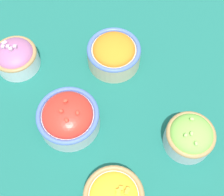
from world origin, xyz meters
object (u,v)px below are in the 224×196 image
Objects in this scene: bowl_cherry_tomatoes at (67,115)px; bowl_red_onion at (16,57)px; bowl_carrots at (114,53)px; bowl_lettuce at (190,136)px.

bowl_red_onion is (-0.22, -0.05, -0.00)m from bowl_cherry_tomatoes.
bowl_cherry_tomatoes reaches higher than bowl_red_onion.
bowl_cherry_tomatoes is at bearing 13.11° from bowl_red_onion.
bowl_carrots is 0.28m from bowl_lettuce.
bowl_carrots is 1.22× the size of bowl_red_onion.
bowl_cherry_tomatoes is 1.30× the size of bowl_lettuce.
bowl_cherry_tomatoes is (0.11, -0.18, -0.00)m from bowl_carrots.
bowl_red_onion reaches higher than bowl_carrots.
bowl_cherry_tomatoes is at bearing -128.14° from bowl_lettuce.
bowl_carrots is at bearing 64.23° from bowl_red_onion.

